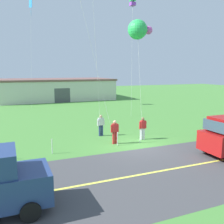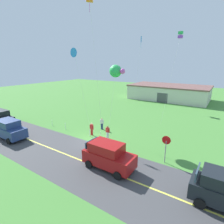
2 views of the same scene
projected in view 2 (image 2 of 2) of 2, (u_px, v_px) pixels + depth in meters
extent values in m
cube|color=#478438|center=(93.00, 141.00, 20.35)|extent=(120.00, 120.00, 0.10)
cube|color=#424244|center=(67.00, 155.00, 17.12)|extent=(120.00, 7.00, 0.00)
cube|color=#E5E04C|center=(67.00, 155.00, 17.12)|extent=(120.00, 0.16, 0.00)
cube|color=maroon|center=(109.00, 158.00, 14.79)|extent=(4.40, 1.90, 1.10)
cube|color=maroon|center=(107.00, 147.00, 14.67)|extent=(2.73, 1.75, 0.80)
cube|color=#334756|center=(118.00, 151.00, 14.10)|extent=(0.10, 1.62, 0.64)
cube|color=#334756|center=(92.00, 143.00, 15.53)|extent=(0.10, 1.62, 0.60)
cylinder|color=black|center=(129.00, 164.00, 14.94)|extent=(0.68, 0.22, 0.68)
cylinder|color=black|center=(117.00, 176.00, 13.42)|extent=(0.68, 0.22, 0.68)
cylinder|color=black|center=(102.00, 155.00, 16.46)|extent=(0.68, 0.22, 0.68)
cylinder|color=black|center=(89.00, 164.00, 14.94)|extent=(0.68, 0.22, 0.68)
cube|color=navy|center=(10.00, 131.00, 20.71)|extent=(4.40, 1.90, 1.10)
cube|color=navy|center=(8.00, 123.00, 20.59)|extent=(2.73, 1.75, 0.80)
cube|color=#334756|center=(13.00, 125.00, 20.02)|extent=(0.10, 1.62, 0.64)
cube|color=#334756|center=(1.00, 121.00, 21.45)|extent=(0.10, 1.62, 0.60)
cylinder|color=black|center=(25.00, 136.00, 20.86)|extent=(0.68, 0.22, 0.68)
cylinder|color=black|center=(9.00, 141.00, 19.34)|extent=(0.68, 0.22, 0.68)
cylinder|color=black|center=(12.00, 131.00, 22.38)|extent=(0.68, 0.22, 0.68)
cube|color=#334756|center=(198.00, 172.00, 11.35)|extent=(0.10, 1.62, 0.60)
cylinder|color=black|center=(204.00, 186.00, 12.28)|extent=(0.68, 0.22, 0.68)
cylinder|color=black|center=(200.00, 203.00, 10.75)|extent=(0.68, 0.22, 0.68)
cube|color=black|center=(1.00, 120.00, 24.95)|extent=(4.40, 1.90, 1.10)
cube|color=#334756|center=(3.00, 114.00, 24.26)|extent=(0.10, 1.61, 0.64)
cylinder|color=black|center=(13.00, 123.00, 25.10)|extent=(0.68, 0.22, 0.68)
cylinder|color=black|center=(3.00, 120.00, 26.62)|extent=(0.68, 0.22, 0.68)
cylinder|color=gray|center=(165.00, 152.00, 15.56)|extent=(0.08, 0.08, 2.10)
cylinder|color=red|center=(166.00, 140.00, 15.26)|extent=(0.76, 0.04, 0.76)
cylinder|color=white|center=(166.00, 140.00, 15.28)|extent=(0.62, 0.01, 0.62)
cylinder|color=silver|center=(107.00, 135.00, 20.80)|extent=(0.16, 0.16, 0.82)
cylinder|color=silver|center=(108.00, 136.00, 20.70)|extent=(0.16, 0.16, 0.82)
cube|color=red|center=(108.00, 130.00, 20.57)|extent=(0.36, 0.22, 0.56)
cylinder|color=red|center=(106.00, 130.00, 20.71)|extent=(0.10, 0.10, 0.52)
cylinder|color=red|center=(109.00, 131.00, 20.45)|extent=(0.10, 0.10, 0.52)
sphere|color=brown|center=(108.00, 127.00, 20.46)|extent=(0.22, 0.22, 0.22)
cylinder|color=navy|center=(101.00, 126.00, 23.76)|extent=(0.16, 0.16, 0.82)
cylinder|color=navy|center=(102.00, 126.00, 23.66)|extent=(0.16, 0.16, 0.82)
cube|color=silver|center=(102.00, 122.00, 23.53)|extent=(0.36, 0.22, 0.56)
cylinder|color=silver|center=(100.00, 122.00, 23.67)|extent=(0.10, 0.10, 0.52)
cylinder|color=silver|center=(103.00, 122.00, 23.41)|extent=(0.10, 0.10, 0.52)
sphere|color=#D8AD84|center=(102.00, 119.00, 23.42)|extent=(0.22, 0.22, 0.22)
cylinder|color=red|center=(91.00, 132.00, 21.83)|extent=(0.16, 0.16, 0.82)
cylinder|color=red|center=(92.00, 132.00, 21.73)|extent=(0.16, 0.16, 0.82)
cube|color=red|center=(92.00, 127.00, 21.60)|extent=(0.36, 0.22, 0.56)
cylinder|color=red|center=(90.00, 127.00, 21.74)|extent=(0.10, 0.10, 0.52)
cylinder|color=red|center=(93.00, 127.00, 21.48)|extent=(0.10, 0.10, 0.52)
sphere|color=#D8AD84|center=(91.00, 124.00, 21.49)|extent=(0.22, 0.22, 0.22)
cylinder|color=silver|center=(112.00, 106.00, 20.32)|extent=(0.20, 1.38, 7.77)
sphere|color=green|center=(116.00, 71.00, 19.79)|extent=(1.40, 1.40, 1.40)
sphere|color=#D859BF|center=(122.00, 71.00, 19.31)|extent=(0.60, 0.60, 0.60)
cylinder|color=silver|center=(96.00, 69.00, 21.75)|extent=(1.07, 0.60, 15.86)
cylinder|color=#D859BF|center=(89.00, 5.00, 19.92)|extent=(0.04, 0.04, 1.40)
cylinder|color=silver|center=(83.00, 95.00, 21.25)|extent=(2.41, 0.11, 9.84)
cone|color=#2D8CE5|center=(74.00, 53.00, 20.62)|extent=(1.11, 0.21, 1.10)
cylinder|color=silver|center=(137.00, 73.00, 37.57)|extent=(0.65, 1.17, 13.42)
cube|color=#2D8CE5|center=(141.00, 39.00, 36.08)|extent=(0.34, 1.05, 1.33)
cylinder|color=#2D8CE5|center=(141.00, 44.00, 36.32)|extent=(0.04, 0.04, 1.40)
cylinder|color=silver|center=(170.00, 81.00, 24.90)|extent=(1.13, 2.15, 12.35)
cube|color=green|center=(181.00, 33.00, 23.75)|extent=(0.56, 0.56, 0.36)
cube|color=purple|center=(180.00, 37.00, 23.89)|extent=(0.56, 0.56, 0.36)
cube|color=beige|center=(169.00, 93.00, 43.47)|extent=(18.00, 10.00, 3.20)
cube|color=brown|center=(169.00, 86.00, 43.01)|extent=(18.36, 10.20, 0.30)
cube|color=#4C4C51|center=(162.00, 98.00, 39.63)|extent=(2.40, 0.12, 2.20)
cylinder|color=silver|center=(52.00, 123.00, 25.12)|extent=(0.05, 0.05, 0.90)
cylinder|color=silver|center=(65.00, 126.00, 23.65)|extent=(0.05, 0.05, 0.90)
cylinder|color=silver|center=(89.00, 133.00, 21.41)|extent=(0.05, 0.05, 0.90)
cylinder|color=silver|center=(100.00, 136.00, 20.51)|extent=(0.05, 0.05, 0.90)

